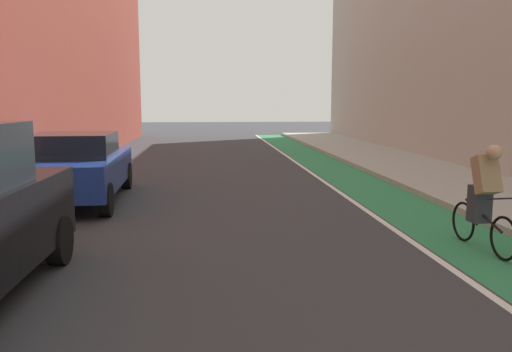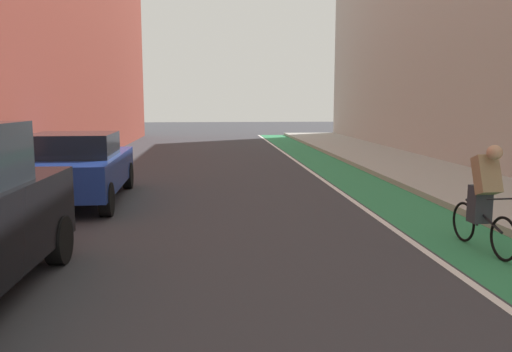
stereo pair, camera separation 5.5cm
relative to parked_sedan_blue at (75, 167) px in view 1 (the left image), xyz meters
name	(u,v)px [view 1 (the left image)]	position (x,y,z in m)	size (l,w,h in m)	color
ground_plane	(229,196)	(3.38, 0.42, -0.79)	(89.61, 89.61, 0.00)	#38383D
bike_lane_paint	(355,181)	(7.02, 2.42, -0.79)	(1.60, 40.73, 0.00)	#2D8451
lane_divider_stripe	(324,181)	(6.12, 2.42, -0.79)	(0.12, 40.73, 0.00)	white
sidewalk_right	(440,177)	(9.49, 2.42, -0.72)	(3.34, 40.73, 0.14)	#A8A59E
parked_sedan_blue	(75,167)	(0.00, 0.00, 0.00)	(2.12, 4.47, 1.53)	navy
cyclist_trailing	(484,197)	(6.97, -4.42, 0.02)	(0.48, 1.68, 1.60)	black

